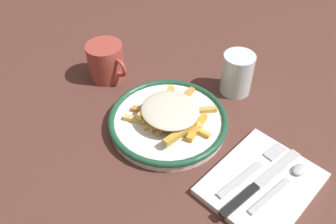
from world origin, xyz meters
TOP-DOWN VIEW (x-y plane):
  - ground_plane at (0.00, 0.00)m, footprint 2.60×2.60m
  - plate at (0.00, 0.00)m, footprint 0.25×0.25m
  - fries_heap at (0.01, -0.00)m, footprint 0.17×0.17m
  - napkin at (0.23, -0.00)m, footprint 0.17×0.21m
  - fork at (0.20, 0.01)m, footprint 0.04×0.18m
  - knife at (0.22, -0.02)m, footprint 0.04×0.21m
  - spoon at (0.26, 0.03)m, footprint 0.04×0.15m
  - water_glass at (0.04, 0.19)m, footprint 0.07×0.07m
  - coffee_mug at (-0.22, 0.03)m, footprint 0.11×0.09m

SIDE VIEW (x-z plane):
  - ground_plane at x=0.00m, z-range 0.00..0.00m
  - napkin at x=0.23m, z-range 0.00..0.01m
  - plate at x=0.00m, z-range 0.00..0.03m
  - fork at x=0.20m, z-range 0.01..0.02m
  - knife at x=0.22m, z-range 0.01..0.02m
  - spoon at x=0.26m, z-range 0.01..0.02m
  - fries_heap at x=0.01m, z-range 0.02..0.06m
  - coffee_mug at x=-0.22m, z-range 0.00..0.09m
  - water_glass at x=0.04m, z-range 0.00..0.10m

